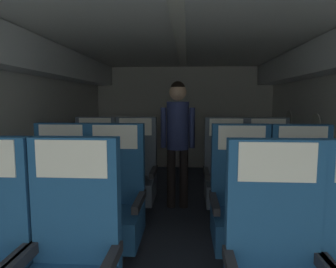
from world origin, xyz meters
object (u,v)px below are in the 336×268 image
seat_b_right_aisle (304,211)px  seat_b_left_aisle (113,206)px  seat_c_right_window (226,178)px  seat_c_right_aisle (269,179)px  flight_attendant (178,131)px  seat_b_right_window (242,209)px  seat_c_left_window (94,176)px  seat_c_left_aisle (135,176)px  seat_b_left_window (59,205)px

seat_b_right_aisle → seat_b_left_aisle: bearing=180.0°
seat_c_right_window → seat_c_right_aisle: bearing=0.8°
seat_b_right_aisle → flight_attendant: (-1.05, 1.34, 0.50)m
seat_b_right_window → seat_c_left_window: same height
seat_b_left_aisle → seat_c_right_aisle: bearing=32.4°
seat_b_left_aisle → seat_c_left_aisle: size_ratio=1.00×
seat_b_left_aisle → flight_attendant: bearing=70.2°
seat_c_left_aisle → seat_c_right_aisle: same height
seat_b_left_aisle → seat_c_left_window: same height
seat_c_left_aisle → seat_c_right_aisle: size_ratio=1.00×
seat_b_left_window → seat_c_right_aisle: (1.99, 0.96, 0.00)m
seat_c_left_aisle → seat_b_right_window: bearing=-42.1°
seat_b_left_aisle → seat_c_right_window: bearing=42.5°
seat_c_left_window → flight_attendant: 1.15m
seat_b_right_aisle → seat_b_right_window: same height
seat_c_left_window → seat_c_right_aisle: size_ratio=1.00×
seat_b_right_aisle → seat_c_right_window: 1.08m
seat_b_right_aisle → seat_c_right_window: same height
seat_b_right_aisle → seat_c_left_window: (-2.02, 0.97, 0.00)m
seat_b_left_window → seat_c_right_window: 1.79m
seat_c_left_aisle → seat_c_right_window: bearing=-0.2°
seat_b_right_window → seat_c_right_window: size_ratio=1.00×
seat_b_left_window → seat_c_left_window: (-0.01, 0.96, 0.00)m
seat_b_left_window → seat_c_left_window: bearing=90.6°
seat_b_left_window → seat_b_right_window: (1.52, 0.00, 0.00)m
seat_c_right_window → seat_b_right_window: bearing=-89.8°
seat_c_right_aisle → seat_b_right_window: bearing=-116.2°
seat_b_right_window → seat_c_left_aisle: 1.42m
seat_b_left_window → seat_c_right_aisle: same height
seat_b_left_aisle → seat_c_left_aisle: bearing=90.0°
seat_b_left_window → flight_attendant: bearing=54.3°
seat_b_left_aisle → seat_c_right_window: same height
seat_b_right_aisle → flight_attendant: flight_attendant is taller
seat_c_left_window → seat_b_left_window: bearing=-89.4°
seat_c_left_aisle → seat_c_right_aisle: 1.52m
seat_c_right_window → flight_attendant: bearing=145.9°
seat_c_left_aisle → seat_b_left_aisle: bearing=-90.0°
seat_c_left_aisle → seat_c_right_window: same height
seat_b_left_window → seat_b_right_window: size_ratio=1.00×
seat_b_left_window → flight_attendant: size_ratio=0.73×
seat_b_left_window → seat_c_left_aisle: (0.47, 0.95, 0.00)m
seat_b_right_aisle → seat_c_left_aisle: size_ratio=1.00×
seat_b_left_aisle → seat_b_right_window: 1.05m
seat_b_right_window → seat_c_right_window: 0.95m
flight_attendant → seat_b_left_window: bearing=58.7°
seat_b_left_aisle → seat_c_left_aisle: 0.96m
seat_c_right_aisle → flight_attendant: 1.21m
seat_c_right_aisle → seat_c_right_window: bearing=-179.2°
seat_b_right_aisle → seat_c_left_aisle: same height
seat_b_right_window → seat_c_left_aisle: (-1.05, 0.95, 0.00)m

